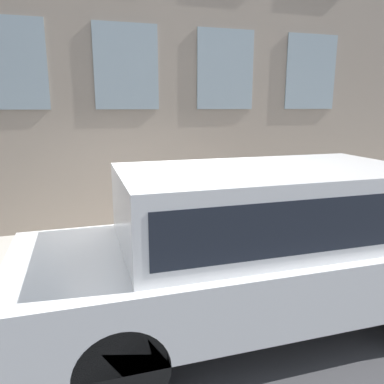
% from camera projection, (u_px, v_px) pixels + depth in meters
% --- Properties ---
extents(ground_plane, '(80.00, 80.00, 0.00)m').
position_uv_depth(ground_plane, '(157.00, 284.00, 5.42)').
color(ground_plane, '#38383A').
extents(sidewalk, '(2.51, 60.00, 0.12)m').
position_uv_depth(sidewalk, '(142.00, 249.00, 6.58)').
color(sidewalk, '#B2ADA3').
rests_on(sidewalk, ground_plane).
extents(fire_hydrant, '(0.36, 0.46, 0.82)m').
position_uv_depth(fire_hydrant, '(178.00, 233.00, 5.96)').
color(fire_hydrant, gray).
rests_on(fire_hydrant, sidewalk).
extents(person, '(0.30, 0.20, 1.24)m').
position_uv_depth(person, '(205.00, 205.00, 6.41)').
color(person, '#726651').
rests_on(person, sidewalk).
extents(parked_truck_white_near, '(1.95, 5.20, 1.86)m').
position_uv_depth(parked_truck_white_near, '(260.00, 237.00, 4.22)').
color(parked_truck_white_near, black).
rests_on(parked_truck_white_near, ground_plane).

